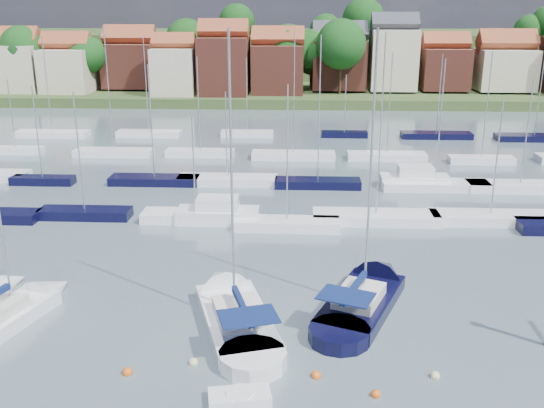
{
  "coord_description": "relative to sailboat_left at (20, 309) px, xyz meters",
  "views": [
    {
      "loc": [
        1.74,
        -28.81,
        17.32
      ],
      "look_at": [
        -0.37,
        14.0,
        3.63
      ],
      "focal_mm": 40.0,
      "sensor_mm": 36.0,
      "label": 1
    }
  ],
  "objects": [
    {
      "name": "sailboat_left",
      "position": [
        0.0,
        0.0,
        0.0
      ],
      "size": [
        5.27,
        10.26,
        13.57
      ],
      "rotation": [
        0.0,
        0.0,
        1.29
      ],
      "color": "white",
      "rests_on": "ground"
    },
    {
      "name": "marina_field",
      "position": [
        16.74,
        32.32,
        0.07
      ],
      "size": [
        79.62,
        41.41,
        15.93
      ],
      "color": "white",
      "rests_on": "ground"
    },
    {
      "name": "buoy_b",
      "position": [
        8.06,
        -5.78,
        -0.36
      ],
      "size": [
        0.52,
        0.52,
        0.52
      ],
      "primitive_type": "sphere",
      "color": "#D85914",
      "rests_on": "ground"
    },
    {
      "name": "buoy_g",
      "position": [
        20.26,
        -7.01,
        -0.36
      ],
      "size": [
        0.47,
        0.47,
        0.47
      ],
      "primitive_type": "sphere",
      "color": "#D85914",
      "rests_on": "ground"
    },
    {
      "name": "tender",
      "position": [
        13.89,
        -7.75,
        -0.12
      ],
      "size": [
        3.09,
        1.86,
        0.62
      ],
      "rotation": [
        0.0,
        0.0,
        0.19
      ],
      "color": "white",
      "rests_on": "ground"
    },
    {
      "name": "far_shore_town",
      "position": [
        17.06,
        129.84,
        4.24
      ],
      "size": [
        212.46,
        90.0,
        22.27
      ],
      "color": "#3F5329",
      "rests_on": "ground"
    },
    {
      "name": "sailboat_centre",
      "position": [
        12.46,
        1.02,
        -0.02
      ],
      "size": [
        7.33,
        13.79,
        18.04
      ],
      "rotation": [
        0.0,
        0.0,
        1.87
      ],
      "color": "white",
      "rests_on": "ground"
    },
    {
      "name": "buoy_e",
      "position": [
        20.33,
        4.03,
        -0.36
      ],
      "size": [
        0.48,
        0.48,
        0.48
      ],
      "primitive_type": "sphere",
      "color": "#D85914",
      "rests_on": "ground"
    },
    {
      "name": "buoy_d",
      "position": [
        17.48,
        -5.59,
        -0.36
      ],
      "size": [
        0.51,
        0.51,
        0.51
      ],
      "primitive_type": "sphere",
      "color": "#D85914",
      "rests_on": "ground"
    },
    {
      "name": "ground",
      "position": [
        14.83,
        37.17,
        -0.36
      ],
      "size": [
        260.0,
        260.0,
        0.0
      ],
      "primitive_type": "plane",
      "color": "#4F5E6B",
      "rests_on": "ground"
    },
    {
      "name": "sailboat_navy",
      "position": [
        21.02,
        3.33,
        -0.01
      ],
      "size": [
        8.07,
        13.36,
        17.96
      ],
      "rotation": [
        0.0,
        0.0,
        1.19
      ],
      "color": "black",
      "rests_on": "ground"
    },
    {
      "name": "buoy_c",
      "position": [
        11.21,
        -4.74,
        -0.36
      ],
      "size": [
        0.49,
        0.49,
        0.49
      ],
      "primitive_type": "sphere",
      "color": "beige",
      "rests_on": "ground"
    },
    {
      "name": "buoy_f",
      "position": [
        23.36,
        -5.34,
        -0.36
      ],
      "size": [
        0.48,
        0.48,
        0.48
      ],
      "primitive_type": "sphere",
      "color": "beige",
      "rests_on": "ground"
    }
  ]
}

